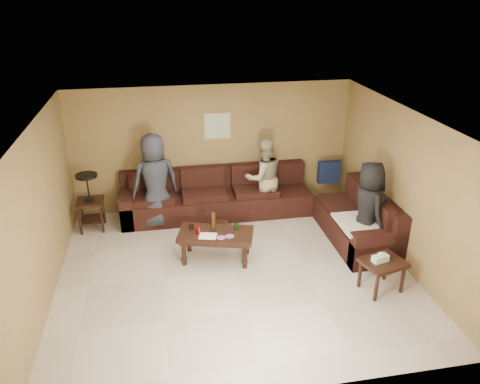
{
  "coord_description": "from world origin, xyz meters",
  "views": [
    {
      "loc": [
        -1.05,
        -6.26,
        4.26
      ],
      "look_at": [
        0.25,
        0.85,
        1.0
      ],
      "focal_mm": 35.0,
      "sensor_mm": 36.0,
      "label": 1
    }
  ],
  "objects_px": {
    "waste_bin": "(221,229)",
    "person_left": "(155,181)",
    "coffee_table": "(216,237)",
    "end_table_left": "(90,201)",
    "sectional_sofa": "(263,208)",
    "person_right": "(368,209)",
    "side_table_right": "(382,265)",
    "person_middle": "(264,178)"
  },
  "relations": [
    {
      "from": "end_table_left",
      "to": "person_left",
      "type": "distance_m",
      "value": 1.25
    },
    {
      "from": "sectional_sofa",
      "to": "end_table_left",
      "type": "distance_m",
      "value": 3.22
    },
    {
      "from": "sectional_sofa",
      "to": "coffee_table",
      "type": "relative_size",
      "value": 3.49
    },
    {
      "from": "end_table_left",
      "to": "person_left",
      "type": "bearing_deg",
      "value": -1.22
    },
    {
      "from": "end_table_left",
      "to": "person_right",
      "type": "xyz_separation_m",
      "value": [
        4.66,
        -1.68,
        0.24
      ]
    },
    {
      "from": "waste_bin",
      "to": "person_right",
      "type": "height_order",
      "value": "person_right"
    },
    {
      "from": "coffee_table",
      "to": "end_table_left",
      "type": "height_order",
      "value": "end_table_left"
    },
    {
      "from": "coffee_table",
      "to": "end_table_left",
      "type": "bearing_deg",
      "value": 145.56
    },
    {
      "from": "person_left",
      "to": "person_right",
      "type": "height_order",
      "value": "person_left"
    },
    {
      "from": "sectional_sofa",
      "to": "person_right",
      "type": "relative_size",
      "value": 2.83
    },
    {
      "from": "sectional_sofa",
      "to": "side_table_right",
      "type": "bearing_deg",
      "value": -62.23
    },
    {
      "from": "sectional_sofa",
      "to": "end_table_left",
      "type": "bearing_deg",
      "value": 173.59
    },
    {
      "from": "end_table_left",
      "to": "waste_bin",
      "type": "distance_m",
      "value": 2.47
    },
    {
      "from": "person_left",
      "to": "end_table_left",
      "type": "bearing_deg",
      "value": -17.64
    },
    {
      "from": "person_middle",
      "to": "end_table_left",
      "type": "bearing_deg",
      "value": -8.49
    },
    {
      "from": "coffee_table",
      "to": "person_left",
      "type": "relative_size",
      "value": 0.74
    },
    {
      "from": "person_left",
      "to": "person_right",
      "type": "distance_m",
      "value": 3.82
    },
    {
      "from": "side_table_right",
      "to": "person_left",
      "type": "height_order",
      "value": "person_left"
    },
    {
      "from": "person_middle",
      "to": "coffee_table",
      "type": "bearing_deg",
      "value": 43.47
    },
    {
      "from": "sectional_sofa",
      "to": "person_left",
      "type": "xyz_separation_m",
      "value": [
        -1.97,
        0.33,
        0.57
      ]
    },
    {
      "from": "person_middle",
      "to": "person_right",
      "type": "xyz_separation_m",
      "value": [
        1.38,
        -1.7,
        0.03
      ]
    },
    {
      "from": "coffee_table",
      "to": "person_right",
      "type": "xyz_separation_m",
      "value": [
        2.53,
        -0.22,
        0.39
      ]
    },
    {
      "from": "coffee_table",
      "to": "person_right",
      "type": "height_order",
      "value": "person_right"
    },
    {
      "from": "person_left",
      "to": "person_middle",
      "type": "height_order",
      "value": "person_left"
    },
    {
      "from": "side_table_right",
      "to": "waste_bin",
      "type": "relative_size",
      "value": 2.5
    },
    {
      "from": "sectional_sofa",
      "to": "person_left",
      "type": "distance_m",
      "value": 2.08
    },
    {
      "from": "person_middle",
      "to": "person_right",
      "type": "bearing_deg",
      "value": 120.21
    },
    {
      "from": "person_middle",
      "to": "side_table_right",
      "type": "bearing_deg",
      "value": 103.97
    },
    {
      "from": "person_left",
      "to": "sectional_sofa",
      "type": "bearing_deg",
      "value": 154.01
    },
    {
      "from": "waste_bin",
      "to": "person_middle",
      "type": "xyz_separation_m",
      "value": [
        0.96,
        0.74,
        0.65
      ]
    },
    {
      "from": "side_table_right",
      "to": "waste_bin",
      "type": "distance_m",
      "value": 2.95
    },
    {
      "from": "sectional_sofa",
      "to": "person_left",
      "type": "height_order",
      "value": "person_left"
    },
    {
      "from": "end_table_left",
      "to": "person_right",
      "type": "bearing_deg",
      "value": -19.82
    },
    {
      "from": "side_table_right",
      "to": "person_left",
      "type": "xyz_separation_m",
      "value": [
        -3.24,
        2.73,
        0.47
      ]
    },
    {
      "from": "coffee_table",
      "to": "waste_bin",
      "type": "xyz_separation_m",
      "value": [
        0.19,
        0.74,
        -0.29
      ]
    },
    {
      "from": "coffee_table",
      "to": "side_table_right",
      "type": "xyz_separation_m",
      "value": [
        2.31,
        -1.29,
        0.0
      ]
    },
    {
      "from": "end_table_left",
      "to": "side_table_right",
      "type": "distance_m",
      "value": 5.23
    },
    {
      "from": "coffee_table",
      "to": "side_table_right",
      "type": "height_order",
      "value": "coffee_table"
    },
    {
      "from": "sectional_sofa",
      "to": "person_left",
      "type": "bearing_deg",
      "value": 170.44
    },
    {
      "from": "waste_bin",
      "to": "person_left",
      "type": "height_order",
      "value": "person_left"
    },
    {
      "from": "end_table_left",
      "to": "person_middle",
      "type": "distance_m",
      "value": 3.29
    },
    {
      "from": "coffee_table",
      "to": "person_middle",
      "type": "distance_m",
      "value": 1.91
    }
  ]
}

